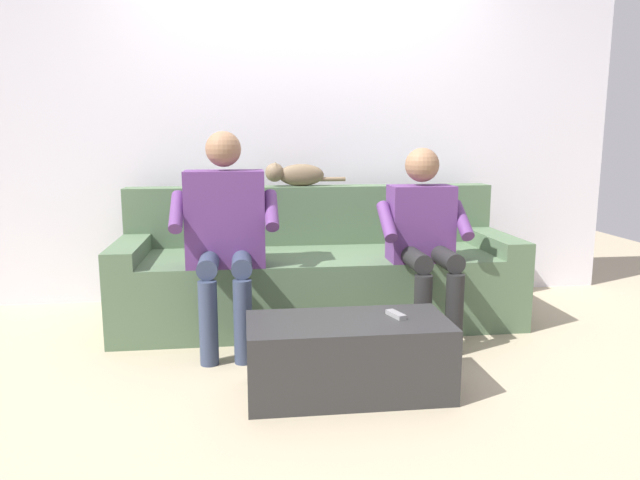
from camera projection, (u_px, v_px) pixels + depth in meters
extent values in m
plane|color=tan|center=(334.00, 358.00, 3.21)|extent=(8.00, 8.00, 0.00)
cube|color=silver|center=(307.00, 113.00, 4.29)|extent=(4.63, 0.06, 2.72)
cube|color=#516B4C|center=(320.00, 290.00, 3.76)|extent=(2.17, 0.69, 0.45)
cube|color=#516B4C|center=(312.00, 246.00, 4.16)|extent=(2.53, 0.19, 0.85)
cube|color=#516B4C|center=(496.00, 277.00, 3.90)|extent=(0.18, 0.69, 0.56)
cube|color=#516B4C|center=(130.00, 288.00, 3.60)|extent=(0.18, 0.69, 0.56)
cube|color=#2D2D2D|center=(348.00, 356.00, 2.76)|extent=(0.94, 0.45, 0.35)
cube|color=#5B3370|center=(420.00, 223.00, 3.53)|extent=(0.37, 0.22, 0.45)
sphere|color=#936B4C|center=(422.00, 165.00, 3.47)|extent=(0.20, 0.20, 0.20)
cylinder|color=black|center=(444.00, 257.00, 3.38)|extent=(0.11, 0.38, 0.11)
cylinder|color=black|center=(414.00, 258.00, 3.36)|extent=(0.11, 0.38, 0.11)
cylinder|color=black|center=(454.00, 314.00, 3.24)|extent=(0.10, 0.10, 0.45)
cylinder|color=black|center=(423.00, 316.00, 3.22)|extent=(0.10, 0.10, 0.45)
cylinder|color=#5B3370|center=(462.00, 220.00, 3.47)|extent=(0.08, 0.27, 0.22)
cylinder|color=#5B3370|center=(387.00, 221.00, 3.42)|extent=(0.08, 0.27, 0.22)
cube|color=#5B3370|center=(225.00, 219.00, 3.38)|extent=(0.45, 0.24, 0.55)
sphere|color=#936B4C|center=(223.00, 149.00, 3.32)|extent=(0.20, 0.20, 0.20)
cylinder|color=#333D56|center=(242.00, 262.00, 3.25)|extent=(0.11, 0.38, 0.11)
cylinder|color=#333D56|center=(209.00, 263.00, 3.23)|extent=(0.11, 0.38, 0.11)
cylinder|color=#333D56|center=(243.00, 322.00, 3.11)|extent=(0.10, 0.10, 0.45)
cylinder|color=#333D56|center=(208.00, 323.00, 3.09)|extent=(0.10, 0.10, 0.45)
cylinder|color=#5B3370|center=(271.00, 210.00, 3.33)|extent=(0.08, 0.27, 0.22)
cylinder|color=#5B3370|center=(177.00, 212.00, 3.26)|extent=(0.08, 0.27, 0.22)
ellipsoid|color=#756047|center=(301.00, 175.00, 4.06)|extent=(0.32, 0.11, 0.15)
sphere|color=#756047|center=(275.00, 172.00, 4.03)|extent=(0.13, 0.13, 0.13)
cone|color=#756047|center=(275.00, 165.00, 4.06)|extent=(0.05, 0.05, 0.04)
cone|color=#756047|center=(276.00, 165.00, 3.99)|extent=(0.05, 0.05, 0.04)
cylinder|color=#756047|center=(332.00, 179.00, 4.09)|extent=(0.18, 0.03, 0.03)
cube|color=gray|center=(396.00, 315.00, 2.78)|extent=(0.08, 0.13, 0.02)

